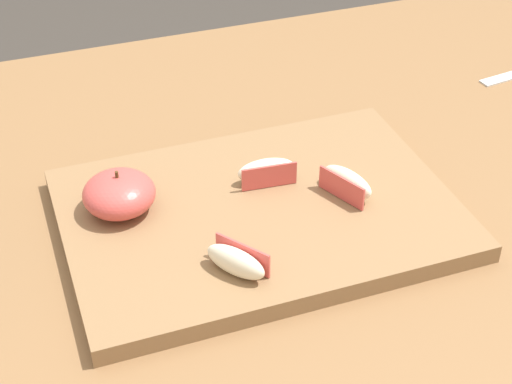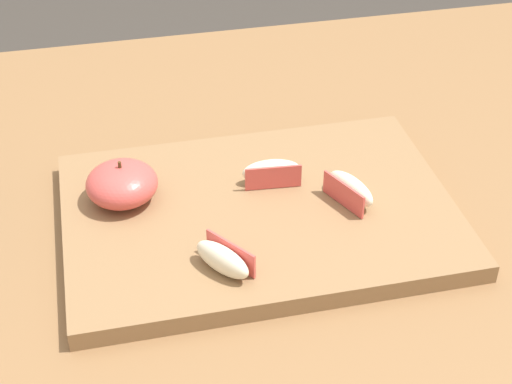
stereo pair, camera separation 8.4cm
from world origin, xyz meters
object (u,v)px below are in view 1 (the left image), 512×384
at_px(apple_wedge_front, 236,261).
at_px(cutting_board, 256,215).
at_px(apple_wedge_left, 267,171).
at_px(apple_wedge_near_knife, 347,182).
at_px(apple_half_skin_up, 119,194).

bearing_deg(apple_wedge_front, cutting_board, 59.82).
distance_m(apple_wedge_front, apple_wedge_left, 0.15).
height_order(apple_wedge_front, apple_wedge_near_knife, same).
height_order(apple_half_skin_up, apple_wedge_near_knife, apple_half_skin_up).
xyz_separation_m(cutting_board, apple_wedge_left, (0.03, 0.04, 0.02)).
bearing_deg(apple_half_skin_up, cutting_board, -18.05).
relative_size(cutting_board, apple_wedge_front, 6.33).
bearing_deg(apple_wedge_left, apple_wedge_near_knife, -33.50).
height_order(cutting_board, apple_wedge_left, apple_wedge_left).
height_order(apple_half_skin_up, apple_wedge_front, apple_half_skin_up).
xyz_separation_m(cutting_board, apple_wedge_front, (-0.05, -0.09, 0.02)).
distance_m(apple_half_skin_up, apple_wedge_front, 0.16).
distance_m(cutting_board, apple_wedge_left, 0.05).
bearing_deg(apple_wedge_front, apple_wedge_near_knife, 27.85).
xyz_separation_m(cutting_board, apple_half_skin_up, (-0.14, 0.04, 0.03)).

